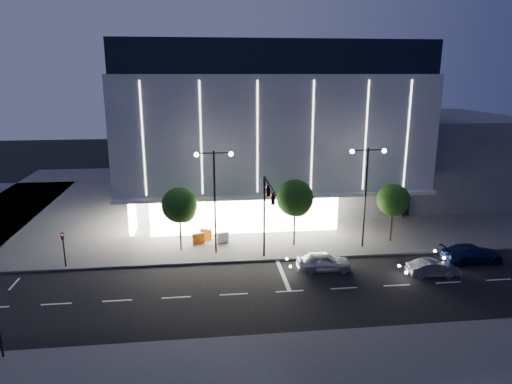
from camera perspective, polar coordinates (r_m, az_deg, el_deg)
The scene contains 18 objects.
ground at distance 34.42m, azimuth 0.42°, elevation -11.35°, with size 160.00×160.00×0.00m, color black.
sidewalk_museum at distance 57.41m, azimuth 2.41°, elevation -0.52°, with size 70.00×40.00×0.15m, color #474747.
sidewalk_near at distance 25.56m, azimuth 16.19°, elevation -21.98°, with size 70.00×10.00×0.15m, color #474747.
museum at distance 53.76m, azimuth 0.65°, elevation 8.44°, with size 30.00×25.80×18.00m.
annex_building at distance 63.12m, azimuth 21.70°, elevation 4.41°, with size 16.00×20.00×10.00m, color #4C4C51.
traffic_mast at distance 35.82m, azimuth 1.36°, elevation -1.66°, with size 0.33×5.89×7.07m.
street_lamp_west at distance 37.83m, azimuth -5.21°, elevation 0.62°, with size 3.16×0.36×9.00m.
street_lamp_east at distance 40.27m, azimuth 13.61°, elevation 1.13°, with size 3.16×0.36×9.00m.
ped_signal_far at distance 39.21m, azimuth -22.92°, elevation -6.23°, with size 0.22×0.24×3.00m.
tree_left at distance 39.36m, azimuth -9.52°, elevation -1.87°, with size 3.02×3.02×5.72m.
tree_mid at distance 40.00m, azimuth 4.91°, elevation -1.00°, with size 3.25×3.25×6.15m.
tree_right at distance 42.81m, azimuth 16.79°, elevation -1.16°, with size 2.91×2.91×5.51m.
car_lead at distance 36.60m, azimuth 8.50°, elevation -8.60°, with size 1.74×4.33×1.48m, color #B7B9C0.
car_second at distance 37.85m, azimuth 21.19°, elevation -8.87°, with size 1.32×3.79×1.25m, color gray.
car_third at distance 41.71m, azimuth 25.37°, elevation -6.96°, with size 2.06×5.06×1.47m, color #131D49.
barrier_a at distance 41.55m, azimuth -7.23°, elevation -5.80°, with size 1.10×0.25×1.00m, color orange.
barrier_c at distance 42.54m, azimuth -6.25°, elevation -5.28°, with size 1.10×0.25×1.00m, color #C9620B.
barrier_d at distance 41.53m, azimuth -4.19°, elevation -5.73°, with size 1.10×0.25×1.00m, color silver.
Camera 1 is at (-3.85, -30.70, 15.08)m, focal length 32.00 mm.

